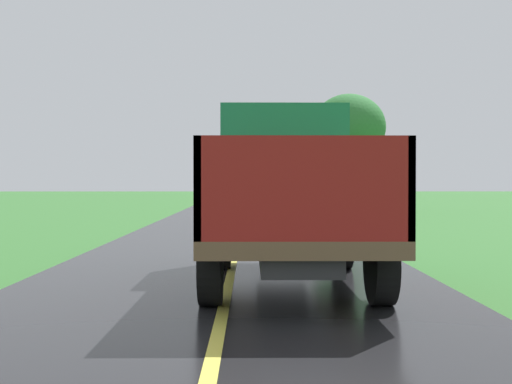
% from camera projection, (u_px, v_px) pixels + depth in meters
% --- Properties ---
extents(banana_truck_near, '(2.38, 5.82, 2.80)m').
position_uv_depth(banana_truck_near, '(286.00, 190.00, 10.52)').
color(banana_truck_near, '#2D2D30').
rests_on(banana_truck_near, road_surface).
extents(roadside_tree_mid_right, '(3.81, 3.81, 6.11)m').
position_uv_depth(roadside_tree_mid_right, '(349.00, 127.00, 34.18)').
color(roadside_tree_mid_right, '#4C3823').
rests_on(roadside_tree_mid_right, ground).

